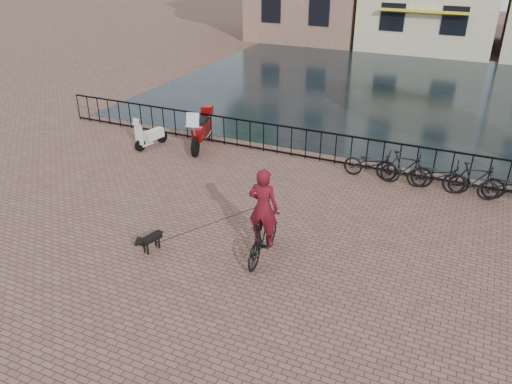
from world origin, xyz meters
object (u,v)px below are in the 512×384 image
at_px(scooter, 150,130).
at_px(cyclist, 263,220).
at_px(dog, 151,241).
at_px(motorcycle, 201,125).

bearing_deg(scooter, cyclist, -22.96).
distance_m(dog, motorcycle, 6.45).
bearing_deg(cyclist, motorcycle, -51.80).
relative_size(cyclist, scooter, 1.93).
bearing_deg(motorcycle, scooter, -171.95).
bearing_deg(cyclist, dog, 15.19).
relative_size(dog, scooter, 0.60).
distance_m(dog, scooter, 6.55).
height_order(cyclist, scooter, cyclist).
height_order(dog, motorcycle, motorcycle).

